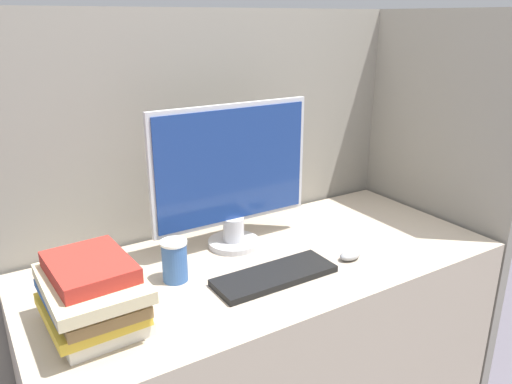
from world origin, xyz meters
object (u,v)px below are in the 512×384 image
(mouse, at_px, (350,255))
(book_stack, at_px, (93,295))
(coffee_cup, at_px, (175,261))
(keyboard, at_px, (275,276))
(monitor, at_px, (232,178))

(mouse, xyz_separation_m, book_stack, (-0.79, 0.06, 0.08))
(coffee_cup, relative_size, book_stack, 0.42)
(mouse, xyz_separation_m, coffee_cup, (-0.53, 0.17, 0.05))
(mouse, relative_size, coffee_cup, 0.59)
(book_stack, bearing_deg, keyboard, -3.59)
(keyboard, height_order, mouse, mouse)
(keyboard, xyz_separation_m, mouse, (0.27, -0.02, 0.00))
(keyboard, distance_m, coffee_cup, 0.30)
(keyboard, height_order, coffee_cup, coffee_cup)
(keyboard, relative_size, book_stack, 1.24)
(monitor, bearing_deg, mouse, -47.63)
(mouse, bearing_deg, monitor, 132.37)
(monitor, relative_size, book_stack, 1.85)
(monitor, bearing_deg, coffee_cup, -155.74)
(keyboard, xyz_separation_m, book_stack, (-0.52, 0.03, 0.08))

